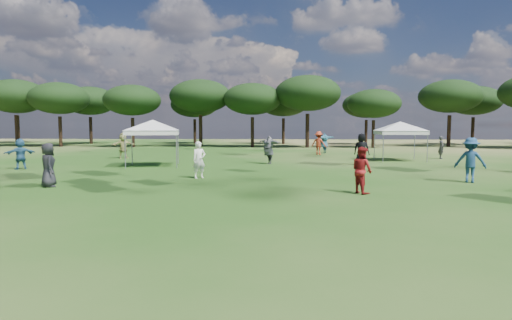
{
  "coord_description": "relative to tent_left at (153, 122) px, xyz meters",
  "views": [
    {
      "loc": [
        0.21,
        -1.16,
        2.38
      ],
      "look_at": [
        -0.0,
        2.89,
        2.05
      ],
      "focal_mm": 30.0,
      "sensor_mm": 36.0,
      "label": 1
    }
  ],
  "objects": [
    {
      "name": "festival_crowd",
      "position": [
        8.13,
        1.79,
        -1.67
      ],
      "size": [
        30.68,
        22.89,
        1.93
      ],
      "color": "#A2331B",
      "rests_on": "ground"
    },
    {
      "name": "tent_left",
      "position": [
        0.0,
        0.0,
        0.0
      ],
      "size": [
        5.8,
        5.8,
        2.97
      ],
      "rotation": [
        0.0,
        0.0,
        0.2
      ],
      "color": "gray",
      "rests_on": "ground"
    },
    {
      "name": "tent_right",
      "position": [
        15.35,
        4.68,
        -0.07
      ],
      "size": [
        5.94,
        5.94,
        2.9
      ],
      "rotation": [
        0.0,
        0.0,
        -0.02
      ],
      "color": "gray",
      "rests_on": "ground"
    },
    {
      "name": "tree_line",
      "position": [
        9.42,
        24.22,
        2.87
      ],
      "size": [
        108.78,
        17.63,
        7.77
      ],
      "color": "black",
      "rests_on": "ground"
    }
  ]
}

